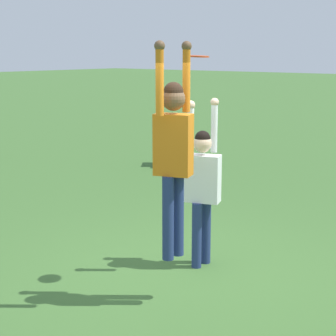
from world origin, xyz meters
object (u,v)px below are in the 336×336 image
Objects in this scene: person_defending at (202,180)px; frisbee at (197,56)px; camping_chair_2 at (170,145)px; person_jumping at (173,146)px.

frisbee reaches higher than person_defending.
camping_chair_2 is (5.01, 4.43, -2.07)m from frisbee.
camping_chair_2 is at bearing 41.46° from frisbee.
person_defending is at bearing 27.30° from frisbee.
frisbee is at bearing -95.70° from person_jumping.
camping_chair_2 is (5.61, 4.58, -1.19)m from person_jumping.
person_defending is 6.26m from camping_chair_2.
camping_chair_2 is at bearing -70.59° from person_jumping.
camping_chair_2 is at bearing 112.71° from person_defending.
person_jumping is 7.34m from camping_chair_2.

